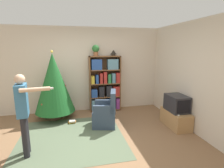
{
  "coord_description": "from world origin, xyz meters",
  "views": [
    {
      "loc": [
        -0.38,
        -3.42,
        1.96
      ],
      "look_at": [
        0.59,
        0.92,
        1.05
      ],
      "focal_mm": 28.0,
      "sensor_mm": 36.0,
      "label": 1
    }
  ],
  "objects_px": {
    "standing_person": "(23,109)",
    "table_lamp": "(113,52)",
    "bookshelf": "(105,85)",
    "armchair": "(106,114)",
    "television": "(177,103)",
    "christmas_tree": "(54,83)",
    "potted_plant": "(96,50)"
  },
  "relations": [
    {
      "from": "armchair",
      "to": "standing_person",
      "type": "height_order",
      "value": "standing_person"
    },
    {
      "from": "bookshelf",
      "to": "television",
      "type": "relative_size",
      "value": 2.99
    },
    {
      "from": "bookshelf",
      "to": "standing_person",
      "type": "height_order",
      "value": "bookshelf"
    },
    {
      "from": "television",
      "to": "armchair",
      "type": "bearing_deg",
      "value": 166.15
    },
    {
      "from": "armchair",
      "to": "television",
      "type": "bearing_deg",
      "value": 89.92
    },
    {
      "from": "television",
      "to": "potted_plant",
      "type": "xyz_separation_m",
      "value": [
        -1.81,
        1.58,
        1.31
      ]
    },
    {
      "from": "bookshelf",
      "to": "standing_person",
      "type": "relative_size",
      "value": 1.14
    },
    {
      "from": "television",
      "to": "christmas_tree",
      "type": "height_order",
      "value": "christmas_tree"
    },
    {
      "from": "bookshelf",
      "to": "christmas_tree",
      "type": "bearing_deg",
      "value": -166.86
    },
    {
      "from": "standing_person",
      "to": "table_lamp",
      "type": "height_order",
      "value": "table_lamp"
    },
    {
      "from": "armchair",
      "to": "standing_person",
      "type": "bearing_deg",
      "value": -47.55
    },
    {
      "from": "television",
      "to": "christmas_tree",
      "type": "relative_size",
      "value": 0.3
    },
    {
      "from": "armchair",
      "to": "standing_person",
      "type": "relative_size",
      "value": 0.6
    },
    {
      "from": "standing_person",
      "to": "table_lamp",
      "type": "distance_m",
      "value": 3.11
    },
    {
      "from": "bookshelf",
      "to": "potted_plant",
      "type": "xyz_separation_m",
      "value": [
        -0.29,
        0.01,
        1.1
      ]
    },
    {
      "from": "armchair",
      "to": "christmas_tree",
      "type": "bearing_deg",
      "value": -107.59
    },
    {
      "from": "television",
      "to": "bookshelf",
      "type": "bearing_deg",
      "value": 134.14
    },
    {
      "from": "table_lamp",
      "to": "bookshelf",
      "type": "bearing_deg",
      "value": -177.79
    },
    {
      "from": "potted_plant",
      "to": "table_lamp",
      "type": "height_order",
      "value": "potted_plant"
    },
    {
      "from": "television",
      "to": "potted_plant",
      "type": "height_order",
      "value": "potted_plant"
    },
    {
      "from": "bookshelf",
      "to": "armchair",
      "type": "relative_size",
      "value": 1.89
    },
    {
      "from": "television",
      "to": "standing_person",
      "type": "bearing_deg",
      "value": -171.86
    },
    {
      "from": "bookshelf",
      "to": "table_lamp",
      "type": "xyz_separation_m",
      "value": [
        0.26,
        0.01,
        1.01
      ]
    },
    {
      "from": "bookshelf",
      "to": "potted_plant",
      "type": "distance_m",
      "value": 1.14
    },
    {
      "from": "bookshelf",
      "to": "potted_plant",
      "type": "relative_size",
      "value": 5.27
    },
    {
      "from": "table_lamp",
      "to": "standing_person",
      "type": "bearing_deg",
      "value": -135.86
    },
    {
      "from": "bookshelf",
      "to": "christmas_tree",
      "type": "distance_m",
      "value": 1.56
    },
    {
      "from": "television",
      "to": "christmas_tree",
      "type": "bearing_deg",
      "value": 158.08
    },
    {
      "from": "bookshelf",
      "to": "standing_person",
      "type": "bearing_deg",
      "value": -132.29
    },
    {
      "from": "table_lamp",
      "to": "armchair",
      "type": "bearing_deg",
      "value": -111.85
    },
    {
      "from": "bookshelf",
      "to": "television",
      "type": "height_order",
      "value": "bookshelf"
    },
    {
      "from": "armchair",
      "to": "table_lamp",
      "type": "relative_size",
      "value": 4.6
    }
  ]
}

